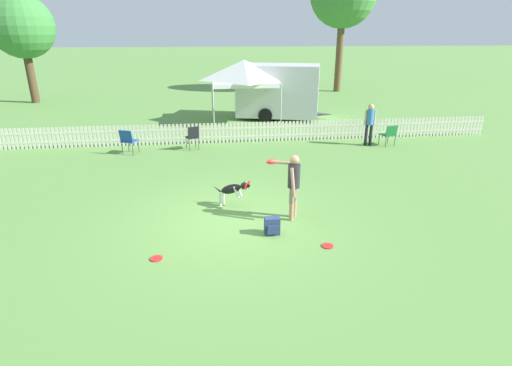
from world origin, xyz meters
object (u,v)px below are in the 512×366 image
Objects in this scene: canopy_tent_main at (244,72)px; equipment_trailer at (278,90)px; leaping_dog at (233,189)px; frisbee_near_dog at (328,246)px; folding_chair_blue_left at (389,133)px; frisbee_near_handler at (156,258)px; tree_right_grove at (22,27)px; handler_person at (293,180)px; spectator_standing at (370,121)px; backpack_on_grass at (272,226)px; folding_chair_center at (128,139)px; folding_chair_green_right at (193,136)px.

canopy_tent_main is 2.12m from equipment_trailer.
leaping_dog reaches higher than frisbee_near_dog.
frisbee_near_handler is at bearing 29.03° from folding_chair_blue_left.
leaping_dog is at bearing -57.42° from tree_right_grove.
canopy_tent_main is (2.94, 12.62, 2.34)m from frisbee_near_handler.
leaping_dog is 2.90m from frisbee_near_dog.
equipment_trailer is at bearing -24.70° from tree_right_grove.
handler_person is 7.42m from spectator_standing.
spectator_standing is 6.26m from equipment_trailer.
handler_person is 3.47m from frisbee_near_handler.
spectator_standing reaches higher than frisbee_near_handler.
spectator_standing is (5.62, 5.24, 0.48)m from leaping_dog.
frisbee_near_handler is at bearing -103.13° from canopy_tent_main.
spectator_standing is (3.83, 7.47, 0.96)m from frisbee_near_dog.
canopy_tent_main is at bearing 32.01° from handler_person.
canopy_tent_main is (-5.10, 5.26, 1.86)m from folding_chair_blue_left.
leaping_dog is 0.15× the size of tree_right_grove.
tree_right_grove is at bearing 123.34° from frisbee_near_dog.
folding_chair_blue_left is at bearing 49.59° from backpack_on_grass.
handler_person is 1.73× the size of folding_chair_center.
spectator_standing is 21.09m from tree_right_grove.
leaping_dog is at bearing 145.09° from folding_chair_center.
frisbee_near_dog is 0.04× the size of tree_right_grove.
canopy_tent_main is 14.53m from tree_right_grove.
folding_chair_center is at bearing -114.65° from leaping_dog.
spectator_standing reaches higher than frisbee_near_dog.
canopy_tent_main is at bearing -136.85° from folding_chair_green_right.
folding_chair_center is at bearing -57.83° from tree_right_grove.
tree_right_grove is at bearing 122.03° from backpack_on_grass.
folding_chair_green_right is at bearing -151.21° from folding_chair_center.
folding_chair_center is at bearing 125.23° from frisbee_near_dog.
tree_right_grove is at bearing -48.74° from folding_chair_blue_left.
folding_chair_green_right is at bearing 53.20° from handler_person.
leaping_dog is at bearing 25.01° from folding_chair_blue_left.
frisbee_near_handler is 0.29× the size of folding_chair_blue_left.
backpack_on_grass is 12.78m from equipment_trailer.
leaping_dog is 10.58m from canopy_tent_main.
leaping_dog is 5.54m from folding_chair_green_right.
frisbee_near_handler is at bearing -64.31° from tree_right_grove.
handler_person is 1.63m from leaping_dog.
handler_person is 7.61m from folding_chair_center.
frisbee_near_handler is 3.46m from frisbee_near_dog.
canopy_tent_main reaches higher than spectator_standing.
tree_right_grove is (-10.06, 12.07, 3.89)m from folding_chair_green_right.
handler_person reaches higher than backpack_on_grass.
folding_chair_green_right is 0.56× the size of spectator_standing.
tree_right_grove is (-9.52, 19.80, 4.42)m from frisbee_near_handler.
leaping_dog is 7.70m from spectator_standing.
frisbee_near_dog is 8.21m from folding_chair_green_right.
folding_chair_center is (-5.20, 7.36, 0.53)m from frisbee_near_dog.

